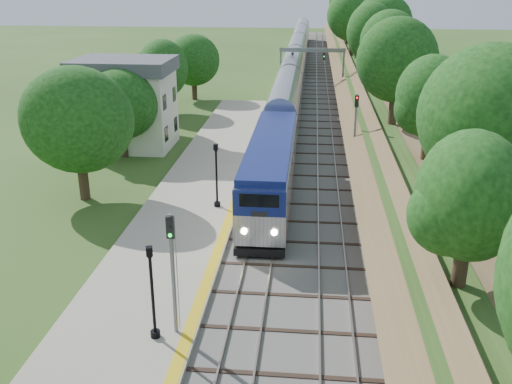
# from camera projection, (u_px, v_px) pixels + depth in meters

# --- Properties ---
(ground) EXTENTS (320.00, 320.00, 0.00)m
(ground) POSITION_uv_depth(u_px,v_px,m) (240.00, 359.00, 23.45)
(ground) COLOR #2D4C19
(ground) RESTS_ON ground
(trackbed) EXTENTS (9.50, 170.00, 0.28)m
(trackbed) POSITION_uv_depth(u_px,v_px,m) (308.00, 89.00, 79.07)
(trackbed) COLOR #4C4944
(trackbed) RESTS_ON ground
(platform) EXTENTS (6.40, 68.00, 0.38)m
(platform) POSITION_uv_depth(u_px,v_px,m) (193.00, 205.00, 38.74)
(platform) COLOR gray
(platform) RESTS_ON ground
(yellow_stripe) EXTENTS (0.55, 68.00, 0.01)m
(yellow_stripe) POSITION_uv_depth(u_px,v_px,m) (234.00, 204.00, 38.41)
(yellow_stripe) COLOR gold
(yellow_stripe) RESTS_ON platform
(embankment) EXTENTS (10.64, 170.00, 11.70)m
(embankment) POSITION_uv_depth(u_px,v_px,m) (369.00, 76.00, 77.64)
(embankment) COLOR brown
(embankment) RESTS_ON ground
(station_building) EXTENTS (8.60, 6.60, 8.00)m
(station_building) POSITION_uv_depth(u_px,v_px,m) (126.00, 103.00, 51.18)
(station_building) COLOR white
(station_building) RESTS_ON ground
(signal_gantry) EXTENTS (8.40, 0.38, 6.20)m
(signal_gantry) POSITION_uv_depth(u_px,v_px,m) (312.00, 59.00, 72.68)
(signal_gantry) COLOR slate
(signal_gantry) RESTS_ON ground
(trees_behind_platform) EXTENTS (7.82, 53.32, 7.21)m
(trees_behind_platform) POSITION_uv_depth(u_px,v_px,m) (124.00, 124.00, 42.09)
(trees_behind_platform) COLOR #332316
(trees_behind_platform) RESTS_ON ground
(train) EXTENTS (2.92, 117.07, 4.29)m
(train) POSITION_uv_depth(u_px,v_px,m) (295.00, 67.00, 84.21)
(train) COLOR black
(train) RESTS_ON trackbed
(lamppost_mid) EXTENTS (0.42, 0.42, 4.25)m
(lamppost_mid) POSITION_uv_depth(u_px,v_px,m) (153.00, 298.00, 23.60)
(lamppost_mid) COLOR black
(lamppost_mid) RESTS_ON platform
(lamppost_far) EXTENTS (0.43, 0.43, 4.30)m
(lamppost_far) POSITION_uv_depth(u_px,v_px,m) (217.00, 179.00, 37.33)
(lamppost_far) COLOR black
(lamppost_far) RESTS_ON platform
(signal_platform) EXTENTS (0.32, 0.26, 5.50)m
(signal_platform) POSITION_uv_depth(u_px,v_px,m) (172.00, 262.00, 23.45)
(signal_platform) COLOR slate
(signal_platform) RESTS_ON platform
(signal_farside) EXTENTS (0.32, 0.25, 5.82)m
(signal_farside) POSITION_uv_depth(u_px,v_px,m) (355.00, 122.00, 46.18)
(signal_farside) COLOR slate
(signal_farside) RESTS_ON ground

